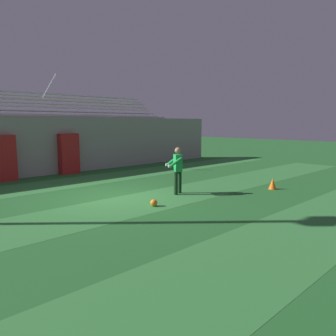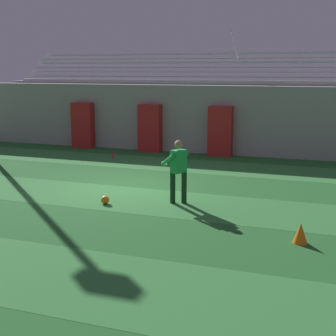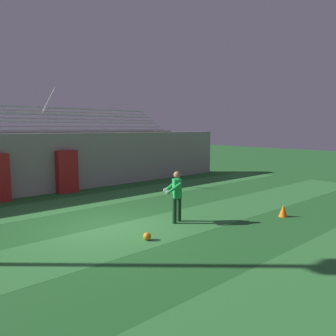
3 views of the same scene
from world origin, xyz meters
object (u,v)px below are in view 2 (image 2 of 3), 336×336
object	(u,v)px
padding_pillar_far_left	(83,125)
traffic_cone	(300,233)
goalkeeper	(178,168)
padding_pillar_gate_left	(150,128)
padding_pillar_gate_right	(220,131)
soccer_ball	(105,200)
water_bottle	(113,155)

from	to	relation	value
padding_pillar_far_left	traffic_cone	world-z (taller)	padding_pillar_far_left
goalkeeper	traffic_cone	distance (m)	3.85
traffic_cone	goalkeeper	bearing A→B (deg)	148.93
goalkeeper	traffic_cone	bearing A→B (deg)	-31.07
padding_pillar_gate_left	padding_pillar_far_left	bearing A→B (deg)	180.00
padding_pillar_gate_right	traffic_cone	size ratio (longest dim) A/B	4.76
padding_pillar_gate_left	traffic_cone	world-z (taller)	padding_pillar_gate_left
goalkeeper	traffic_cone	xyz separation A→B (m)	(3.24, -1.95, -0.74)
padding_pillar_gate_right	soccer_ball	distance (m)	7.93
padding_pillar_gate_left	traffic_cone	bearing A→B (deg)	-53.09
soccer_ball	traffic_cone	world-z (taller)	traffic_cone
padding_pillar_far_left	goalkeeper	world-z (taller)	padding_pillar_far_left
padding_pillar_far_left	padding_pillar_gate_left	bearing A→B (deg)	0.00
padding_pillar_gate_right	water_bottle	world-z (taller)	padding_pillar_gate_right
goalkeeper	water_bottle	xyz separation A→B (m)	(-4.37, 5.17, -0.83)
padding_pillar_gate_left	water_bottle	size ratio (longest dim) A/B	8.33
padding_pillar_gate_right	padding_pillar_gate_left	bearing A→B (deg)	180.00
goalkeeper	soccer_ball	world-z (taller)	goalkeeper
padding_pillar_gate_right	soccer_ball	size ratio (longest dim) A/B	9.09
padding_pillar_gate_right	soccer_ball	bearing A→B (deg)	-99.33
padding_pillar_gate_left	padding_pillar_gate_right	size ratio (longest dim) A/B	1.00
padding_pillar_gate_right	padding_pillar_far_left	world-z (taller)	same
soccer_ball	traffic_cone	bearing A→B (deg)	-13.78
padding_pillar_gate_right	traffic_cone	xyz separation A→B (m)	(3.72, -9.00, -0.79)
padding_pillar_gate_left	padding_pillar_far_left	world-z (taller)	same
padding_pillar_far_left	soccer_ball	xyz separation A→B (m)	(4.96, -7.78, -0.89)
padding_pillar_gate_right	water_bottle	bearing A→B (deg)	-154.14
goalkeeper	soccer_ball	xyz separation A→B (m)	(-1.77, -0.72, -0.84)
soccer_ball	water_bottle	size ratio (longest dim) A/B	0.92
padding_pillar_gate_left	padding_pillar_gate_right	xyz separation A→B (m)	(3.04, 0.00, 0.00)
padding_pillar_far_left	water_bottle	distance (m)	3.14
padding_pillar_gate_right	traffic_cone	world-z (taller)	padding_pillar_gate_right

